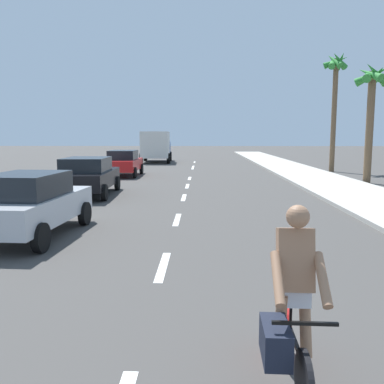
{
  "coord_description": "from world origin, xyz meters",
  "views": [
    {
      "loc": [
        0.74,
        1.77,
        2.46
      ],
      "look_at": [
        0.49,
        11.7,
        1.1
      ],
      "focal_mm": 38.76,
      "sensor_mm": 36.0,
      "label": 1
    }
  ],
  "objects_px": {
    "parked_car_red": "(124,162)",
    "delivery_truck": "(156,146)",
    "cyclist": "(291,309)",
    "parked_car_silver": "(30,203)",
    "parked_car_black": "(88,175)",
    "palm_tree_distant": "(335,81)",
    "palm_tree_far": "(372,93)"
  },
  "relations": [
    {
      "from": "parked_car_red",
      "to": "delivery_truck",
      "type": "bearing_deg",
      "value": 87.13
    },
    {
      "from": "cyclist",
      "to": "parked_car_black",
      "type": "bearing_deg",
      "value": -64.8
    },
    {
      "from": "parked_car_silver",
      "to": "delivery_truck",
      "type": "xyz_separation_m",
      "value": [
        -0.1,
        28.43,
        0.67
      ]
    },
    {
      "from": "palm_tree_far",
      "to": "palm_tree_distant",
      "type": "relative_size",
      "value": 0.76
    },
    {
      "from": "palm_tree_distant",
      "to": "palm_tree_far",
      "type": "bearing_deg",
      "value": -92.69
    },
    {
      "from": "delivery_truck",
      "to": "palm_tree_distant",
      "type": "xyz_separation_m",
      "value": [
        13.14,
        -9.6,
        4.54
      ]
    },
    {
      "from": "cyclist",
      "to": "delivery_truck",
      "type": "height_order",
      "value": "delivery_truck"
    },
    {
      "from": "parked_car_black",
      "to": "parked_car_red",
      "type": "distance_m",
      "value": 8.31
    },
    {
      "from": "parked_car_silver",
      "to": "palm_tree_far",
      "type": "height_order",
      "value": "palm_tree_far"
    },
    {
      "from": "cyclist",
      "to": "palm_tree_distant",
      "type": "xyz_separation_m",
      "value": [
        8.02,
        24.87,
        5.22
      ]
    },
    {
      "from": "parked_car_silver",
      "to": "palm_tree_distant",
      "type": "distance_m",
      "value": 23.49
    },
    {
      "from": "parked_car_red",
      "to": "delivery_truck",
      "type": "relative_size",
      "value": 0.66
    },
    {
      "from": "palm_tree_far",
      "to": "palm_tree_distant",
      "type": "distance_m",
      "value": 7.2
    },
    {
      "from": "cyclist",
      "to": "parked_car_red",
      "type": "xyz_separation_m",
      "value": [
        -5.64,
        21.35,
        0.01
      ]
    },
    {
      "from": "cyclist",
      "to": "parked_car_black",
      "type": "height_order",
      "value": "cyclist"
    },
    {
      "from": "parked_car_black",
      "to": "delivery_truck",
      "type": "bearing_deg",
      "value": 86.36
    },
    {
      "from": "delivery_truck",
      "to": "parked_car_silver",
      "type": "bearing_deg",
      "value": -92.08
    },
    {
      "from": "delivery_truck",
      "to": "palm_tree_distant",
      "type": "bearing_deg",
      "value": -38.43
    },
    {
      "from": "cyclist",
      "to": "parked_car_silver",
      "type": "bearing_deg",
      "value": -48.13
    },
    {
      "from": "parked_car_silver",
      "to": "palm_tree_far",
      "type": "relative_size",
      "value": 0.67
    },
    {
      "from": "delivery_truck",
      "to": "parked_car_red",
      "type": "bearing_deg",
      "value": -94.59
    },
    {
      "from": "parked_car_silver",
      "to": "parked_car_red",
      "type": "relative_size",
      "value": 0.99
    },
    {
      "from": "delivery_truck",
      "to": "palm_tree_far",
      "type": "bearing_deg",
      "value": -54.7
    },
    {
      "from": "parked_car_silver",
      "to": "parked_car_black",
      "type": "xyz_separation_m",
      "value": [
        -0.54,
        7.01,
        0.0
      ]
    },
    {
      "from": "parked_car_black",
      "to": "palm_tree_distant",
      "type": "bearing_deg",
      "value": 38.58
    },
    {
      "from": "parked_car_red",
      "to": "palm_tree_far",
      "type": "height_order",
      "value": "palm_tree_far"
    },
    {
      "from": "palm_tree_distant",
      "to": "parked_car_red",
      "type": "bearing_deg",
      "value": -165.56
    },
    {
      "from": "parked_car_black",
      "to": "delivery_truck",
      "type": "height_order",
      "value": "delivery_truck"
    },
    {
      "from": "cyclist",
      "to": "parked_car_red",
      "type": "relative_size",
      "value": 0.44
    },
    {
      "from": "parked_car_red",
      "to": "cyclist",
      "type": "bearing_deg",
      "value": -75.77
    },
    {
      "from": "parked_car_silver",
      "to": "parked_car_black",
      "type": "distance_m",
      "value": 7.03
    },
    {
      "from": "cyclist",
      "to": "parked_car_red",
      "type": "distance_m",
      "value": 22.09
    }
  ]
}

